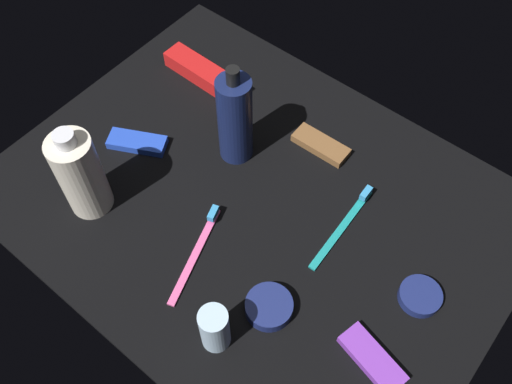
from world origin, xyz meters
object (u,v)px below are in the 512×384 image
bodywash_bottle (80,174)px  toothbrush_pink (198,248)px  deodorant_stick (215,328)px  cream_tin_left (269,307)px  cream_tin_right (420,296)px  snack_bar_purple (372,359)px  snack_bar_blue (137,142)px  toothpaste_box_red (204,74)px  snack_bar_brown (321,145)px  toothbrush_teal (345,222)px  lotion_bottle (235,119)px

bodywash_bottle → toothbrush_pink: 21.76cm
deodorant_stick → cream_tin_left: 9.53cm
cream_tin_left → cream_tin_right: 22.84cm
snack_bar_purple → cream_tin_left: cream_tin_left is taller
deodorant_stick → snack_bar_blue: deodorant_stick is taller
bodywash_bottle → toothpaste_box_red: bodywash_bottle is taller
bodywash_bottle → toothpaste_box_red: (-4.38, 33.14, -6.54)cm
snack_bar_brown → toothbrush_teal: bearing=-41.5°
snack_bar_blue → cream_tin_left: cream_tin_left is taller
snack_bar_blue → cream_tin_left: (37.82, -9.68, 0.30)cm
toothpaste_box_red → snack_bar_purple: toothpaste_box_red is taller
bodywash_bottle → toothbrush_pink: (19.93, 4.43, -7.53)cm
cream_tin_right → snack_bar_purple: bearing=-92.1°
toothbrush_teal → toothbrush_pink: bearing=-129.8°
cream_tin_left → toothpaste_box_red: bearing=143.2°
toothbrush_pink → snack_bar_purple: toothbrush_pink is taller
deodorant_stick → snack_bar_purple: deodorant_stick is taller
toothpaste_box_red → deodorant_stick: bearing=-45.2°
toothbrush_pink → snack_bar_purple: (31.13, 2.45, 0.14)cm
toothbrush_pink → snack_bar_brown: bearing=83.8°
snack_bar_purple → cream_tin_right: 12.55cm
cream_tin_left → snack_bar_brown: bearing=111.5°
snack_bar_purple → snack_bar_brown: 38.71cm
snack_bar_purple → cream_tin_right: (0.46, 12.54, 0.10)cm
snack_bar_blue → snack_bar_purple: same height
cream_tin_left → snack_bar_purple: bearing=11.1°
lotion_bottle → cream_tin_left: size_ratio=2.80×
bodywash_bottle → snack_bar_blue: size_ratio=1.73×
snack_bar_brown → snack_bar_blue: bearing=-143.3°
cream_tin_left → toothbrush_pink: bearing=177.2°
toothbrush_pink → snack_bar_blue: size_ratio=1.68×
snack_bar_purple → toothpaste_box_red: bearing=167.9°
toothpaste_box_red → snack_bar_purple: size_ratio=1.69×
deodorant_stick → toothbrush_pink: deodorant_stick is taller
bodywash_bottle → snack_bar_purple: size_ratio=1.73×
snack_bar_blue → toothbrush_teal: bearing=-12.8°
toothbrush_pink → cream_tin_left: bearing=-2.8°
snack_bar_blue → cream_tin_left: bearing=-41.5°
snack_bar_purple → snack_bar_brown: bearing=149.5°
snack_bar_brown → deodorant_stick: bearing=-78.5°
cream_tin_right → snack_bar_brown: bearing=153.4°
bodywash_bottle → deodorant_stick: bodywash_bottle is taller
snack_bar_brown → cream_tin_left: size_ratio=1.44×
snack_bar_blue → lotion_bottle: bearing=7.1°
lotion_bottle → toothbrush_teal: size_ratio=1.12×
toothbrush_teal → snack_bar_purple: (15.53, -16.31, 0.14)cm
lotion_bottle → bodywash_bottle: size_ratio=1.12×
toothbrush_pink → snack_bar_blue: bearing=158.6°
bodywash_bottle → cream_tin_right: bearing=20.6°
snack_bar_brown → toothbrush_pink: bearing=-97.5°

